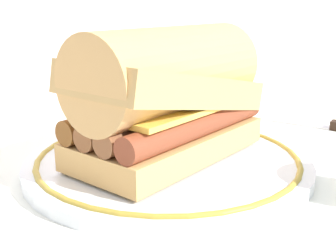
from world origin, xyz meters
TOP-DOWN VIEW (x-y plane):
  - ground_plane at (0.00, 0.00)m, footprint 1.50×1.50m
  - plate at (-0.02, 0.03)m, footprint 0.29×0.29m
  - sausage_sandwich at (-0.02, 0.03)m, footprint 0.23×0.17m
  - butter_knife at (0.24, 0.05)m, footprint 0.08×0.14m

SIDE VIEW (x-z plane):
  - ground_plane at x=0.00m, z-range 0.00..0.00m
  - butter_knife at x=0.24m, z-range 0.00..0.01m
  - plate at x=-0.02m, z-range 0.00..0.02m
  - sausage_sandwich at x=-0.02m, z-range 0.01..0.14m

